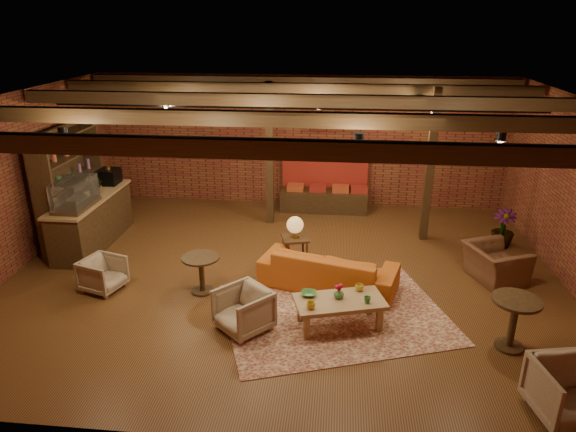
# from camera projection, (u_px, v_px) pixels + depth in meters

# --- Properties ---
(floor) EXTENTS (10.00, 10.00, 0.00)m
(floor) POSITION_uv_depth(u_px,v_px,m) (284.00, 275.00, 9.49)
(floor) COLOR #3D210F
(floor) RESTS_ON ground
(ceiling) EXTENTS (10.00, 8.00, 0.02)m
(ceiling) POSITION_uv_depth(u_px,v_px,m) (283.00, 100.00, 8.33)
(ceiling) COLOR black
(ceiling) RESTS_ON wall_back
(wall_back) EXTENTS (10.00, 0.02, 3.20)m
(wall_back) POSITION_uv_depth(u_px,v_px,m) (301.00, 142.00, 12.62)
(wall_back) COLOR maroon
(wall_back) RESTS_ON ground
(wall_front) EXTENTS (10.00, 0.02, 3.20)m
(wall_front) POSITION_uv_depth(u_px,v_px,m) (239.00, 320.00, 5.20)
(wall_front) COLOR maroon
(wall_front) RESTS_ON ground
(wall_left) EXTENTS (0.02, 8.00, 3.20)m
(wall_left) POSITION_uv_depth(u_px,v_px,m) (12.00, 184.00, 9.39)
(wall_left) COLOR maroon
(wall_left) RESTS_ON ground
(ceiling_beams) EXTENTS (9.80, 6.40, 0.22)m
(ceiling_beams) POSITION_uv_depth(u_px,v_px,m) (283.00, 108.00, 8.37)
(ceiling_beams) COLOR black
(ceiling_beams) RESTS_ON ceiling
(ceiling_pipe) EXTENTS (9.60, 0.12, 0.12)m
(ceiling_pipe) POSITION_uv_depth(u_px,v_px,m) (292.00, 106.00, 9.94)
(ceiling_pipe) COLOR black
(ceiling_pipe) RESTS_ON ceiling
(post_left) EXTENTS (0.16, 0.16, 3.20)m
(post_left) POSITION_uv_depth(u_px,v_px,m) (270.00, 155.00, 11.38)
(post_left) COLOR black
(post_left) RESTS_ON ground
(post_right) EXTENTS (0.16, 0.16, 3.20)m
(post_right) POSITION_uv_depth(u_px,v_px,m) (430.00, 167.00, 10.49)
(post_right) COLOR black
(post_right) RESTS_ON ground
(service_counter) EXTENTS (0.80, 2.50, 1.60)m
(service_counter) POSITION_uv_depth(u_px,v_px,m) (91.00, 208.00, 10.52)
(service_counter) COLOR black
(service_counter) RESTS_ON ground
(plant_counter) EXTENTS (0.35, 0.39, 0.30)m
(plant_counter) POSITION_uv_depth(u_px,v_px,m) (97.00, 186.00, 10.54)
(plant_counter) COLOR #337F33
(plant_counter) RESTS_ON service_counter
(shelving_hutch) EXTENTS (0.52, 2.00, 2.40)m
(shelving_hutch) POSITION_uv_depth(u_px,v_px,m) (71.00, 188.00, 10.51)
(shelving_hutch) COLOR black
(shelving_hutch) RESTS_ON ground
(banquette) EXTENTS (2.10, 0.70, 1.00)m
(banquette) POSITION_uv_depth(u_px,v_px,m) (324.00, 190.00, 12.54)
(banquette) COLOR maroon
(banquette) RESTS_ON ground
(service_sign) EXTENTS (0.86, 0.06, 0.30)m
(service_sign) POSITION_uv_depth(u_px,v_px,m) (325.00, 118.00, 11.45)
(service_sign) COLOR orange
(service_sign) RESTS_ON ceiling
(ceiling_spotlights) EXTENTS (6.40, 4.40, 0.28)m
(ceiling_spotlights) POSITION_uv_depth(u_px,v_px,m) (283.00, 121.00, 8.45)
(ceiling_spotlights) COLOR black
(ceiling_spotlights) RESTS_ON ceiling
(rug) EXTENTS (4.10, 3.60, 0.01)m
(rug) POSITION_uv_depth(u_px,v_px,m) (335.00, 313.00, 8.27)
(rug) COLOR maroon
(rug) RESTS_ON floor
(sofa) EXTENTS (2.53, 1.52, 0.69)m
(sofa) POSITION_uv_depth(u_px,v_px,m) (328.00, 269.00, 8.98)
(sofa) COLOR #A84F17
(sofa) RESTS_ON floor
(coffee_table) EXTENTS (1.49, 1.03, 0.72)m
(coffee_table) POSITION_uv_depth(u_px,v_px,m) (339.00, 303.00, 7.79)
(coffee_table) COLOR olive
(coffee_table) RESTS_ON floor
(side_table_lamp) EXTENTS (0.58, 0.58, 1.00)m
(side_table_lamp) POSITION_uv_depth(u_px,v_px,m) (295.00, 229.00, 9.60)
(side_table_lamp) COLOR black
(side_table_lamp) RESTS_ON floor
(round_table_left) EXTENTS (0.65, 0.65, 0.67)m
(round_table_left) POSITION_uv_depth(u_px,v_px,m) (201.00, 268.00, 8.76)
(round_table_left) COLOR black
(round_table_left) RESTS_ON floor
(armchair_a) EXTENTS (0.75, 0.78, 0.65)m
(armchair_a) POSITION_uv_depth(u_px,v_px,m) (103.00, 273.00, 8.89)
(armchair_a) COLOR beige
(armchair_a) RESTS_ON floor
(armchair_b) EXTENTS (0.98, 0.98, 0.74)m
(armchair_b) POSITION_uv_depth(u_px,v_px,m) (243.00, 308.00, 7.72)
(armchair_b) COLOR beige
(armchair_b) RESTS_ON floor
(armchair_right) EXTENTS (0.97, 1.16, 0.87)m
(armchair_right) POSITION_uv_depth(u_px,v_px,m) (496.00, 258.00, 9.18)
(armchair_right) COLOR brown
(armchair_right) RESTS_ON floor
(side_table_book) EXTENTS (0.51, 0.51, 0.48)m
(side_table_book) POSITION_uv_depth(u_px,v_px,m) (485.00, 245.00, 9.70)
(side_table_book) COLOR black
(side_table_book) RESTS_ON floor
(round_table_right) EXTENTS (0.68, 0.68, 0.80)m
(round_table_right) POSITION_uv_depth(u_px,v_px,m) (514.00, 316.00, 7.23)
(round_table_right) COLOR black
(round_table_right) RESTS_ON floor
(armchair_far) EXTENTS (0.90, 0.86, 0.80)m
(armchair_far) POSITION_uv_depth(u_px,v_px,m) (570.00, 390.00, 5.99)
(armchair_far) COLOR beige
(armchair_far) RESTS_ON floor
(plant_tall) EXTENTS (1.72, 1.72, 2.40)m
(plant_tall) POSITION_uv_depth(u_px,v_px,m) (509.00, 192.00, 10.25)
(plant_tall) COLOR #4C7F4C
(plant_tall) RESTS_ON floor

